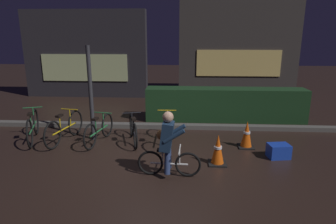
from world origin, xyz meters
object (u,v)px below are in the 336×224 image
at_px(parked_bike_leftmost, 33,127).
at_px(traffic_cone_near, 218,150).
at_px(traffic_cone_far, 247,135).
at_px(blue_crate, 279,151).
at_px(street_post, 91,94).
at_px(parked_bike_center_left, 99,130).
at_px(cyclist, 168,144).
at_px(parked_bike_center_right, 133,130).
at_px(parked_bike_right_mid, 167,130).
at_px(parked_bike_left_mid, 65,128).

distance_m(parked_bike_leftmost, traffic_cone_near, 4.58).
distance_m(traffic_cone_far, blue_crate, 0.82).
bearing_deg(street_post, parked_bike_center_left, -45.77).
distance_m(blue_crate, cyclist, 2.56).
bearing_deg(parked_bike_center_right, parked_bike_right_mid, -108.83).
height_order(parked_bike_center_right, parked_bike_right_mid, parked_bike_right_mid).
height_order(parked_bike_leftmost, parked_bike_center_left, parked_bike_leftmost).
xyz_separation_m(parked_bike_leftmost, cyclist, (3.45, -1.67, 0.27)).
distance_m(parked_bike_center_left, cyclist, 2.42).
distance_m(street_post, parked_bike_leftmost, 1.68).
bearing_deg(parked_bike_right_mid, parked_bike_leftmost, 88.89).
bearing_deg(cyclist, parked_bike_center_right, 121.85).
relative_size(parked_bike_left_mid, traffic_cone_far, 2.58).
distance_m(traffic_cone_far, cyclist, 2.34).
bearing_deg(parked_bike_right_mid, parked_bike_left_mid, 89.32).
relative_size(parked_bike_leftmost, parked_bike_center_right, 1.12).
distance_m(street_post, cyclist, 2.77).
bearing_deg(parked_bike_center_left, parked_bike_right_mid, -78.23).
distance_m(parked_bike_left_mid, blue_crate, 5.02).
bearing_deg(traffic_cone_far, parked_bike_center_right, 176.06).
xyz_separation_m(parked_bike_center_left, cyclist, (1.77, -1.62, 0.31)).
bearing_deg(cyclist, traffic_cone_near, 31.66).
distance_m(parked_bike_left_mid, parked_bike_center_left, 0.87).
relative_size(street_post, parked_bike_center_right, 1.60).
bearing_deg(parked_bike_left_mid, traffic_cone_far, -81.89).
bearing_deg(parked_bike_left_mid, street_post, -63.06).
bearing_deg(traffic_cone_far, cyclist, -139.24).
relative_size(street_post, blue_crate, 5.29).
bearing_deg(parked_bike_leftmost, parked_bike_center_left, -111.42).
xyz_separation_m(parked_bike_center_right, parked_bike_right_mid, (0.82, -0.04, 0.03)).
bearing_deg(parked_bike_center_left, street_post, 54.51).
height_order(parked_bike_left_mid, traffic_cone_far, parked_bike_left_mid).
height_order(parked_bike_right_mid, cyclist, cyclist).
height_order(parked_bike_right_mid, blue_crate, parked_bike_right_mid).
xyz_separation_m(parked_bike_center_left, traffic_cone_near, (2.75, -1.07, -0.02)).
height_order(parked_bike_center_right, traffic_cone_far, parked_bike_center_right).
xyz_separation_m(parked_bike_leftmost, parked_bike_left_mid, (0.82, -0.02, -0.01)).
distance_m(parked_bike_left_mid, parked_bike_center_right, 1.69).
height_order(parked_bike_left_mid, blue_crate, parked_bike_left_mid).
xyz_separation_m(parked_bike_center_right, traffic_cone_near, (1.93, -1.15, -0.01)).
height_order(street_post, traffic_cone_far, street_post).
bearing_deg(traffic_cone_far, blue_crate, -44.76).
distance_m(parked_bike_center_right, parked_bike_right_mid, 0.82).
bearing_deg(parked_bike_left_mid, parked_bike_center_left, -82.16).
bearing_deg(traffic_cone_far, parked_bike_left_mid, 178.26).
height_order(parked_bike_left_mid, parked_bike_center_left, parked_bike_left_mid).
height_order(parked_bike_leftmost, traffic_cone_near, parked_bike_leftmost).
distance_m(parked_bike_leftmost, parked_bike_right_mid, 3.32).
relative_size(street_post, parked_bike_leftmost, 1.42).
bearing_deg(cyclist, parked_bike_right_mid, 97.14).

